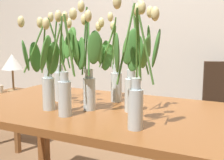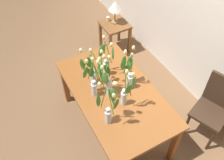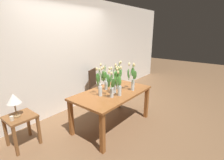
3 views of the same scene
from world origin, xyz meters
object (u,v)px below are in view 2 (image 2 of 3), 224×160
tulip_vase_4 (109,107)px  side_table (115,30)px  dining_table (115,96)px  tulip_vase_3 (126,93)px  tulip_vase_2 (106,63)px  tulip_vase_0 (92,71)px  tulip_vase_6 (94,79)px  pillar_candle (108,19)px  tulip_vase_1 (128,72)px  dining_chair (215,106)px  tulip_vase_5 (107,81)px  table_lamp (115,6)px

tulip_vase_4 → side_table: tulip_vase_4 is taller
dining_table → tulip_vase_4: bearing=-37.5°
dining_table → tulip_vase_4: (0.32, -0.25, 0.33)m
tulip_vase_3 → tulip_vase_4: bearing=-68.6°
dining_table → side_table: bearing=150.8°
tulip_vase_2 → tulip_vase_3: (0.53, -0.05, 0.01)m
tulip_vase_0 → tulip_vase_6: 0.16m
tulip_vase_6 → pillar_candle: size_ratio=7.31×
tulip_vase_1 → dining_chair: tulip_vase_1 is taller
tulip_vase_5 → dining_chair: size_ratio=0.63×
tulip_vase_5 → pillar_candle: 1.81m
tulip_vase_3 → dining_chair: (0.40, 1.04, -0.41)m
dining_table → tulip_vase_5: (-0.02, -0.09, 0.30)m
tulip_vase_2 → side_table: bearing=146.4°
tulip_vase_0 → tulip_vase_4: size_ratio=0.93×
dining_table → dining_chair: 1.23m
tulip_vase_2 → pillar_candle: size_ratio=7.32×
tulip_vase_3 → side_table: tulip_vase_3 is taller
tulip_vase_4 → tulip_vase_3: bearing=111.4°
tulip_vase_5 → pillar_candle: bearing=151.9°
tulip_vase_5 → pillar_candle: size_ratio=7.85×
dining_chair → side_table: bearing=-173.2°
tulip_vase_5 → pillar_candle: (-1.56, 0.83, -0.36)m
tulip_vase_5 → side_table: (-1.42, 0.89, -0.52)m
tulip_vase_4 → side_table: (-1.76, 1.05, -0.55)m
dining_table → tulip_vase_1: tulip_vase_1 is taller
tulip_vase_0 → pillar_candle: bearing=145.8°
dining_chair → tulip_vase_0: bearing=-125.5°
tulip_vase_5 → tulip_vase_3: bearing=21.1°
dining_chair → pillar_candle: (-2.21, -0.31, 0.06)m
table_lamp → pillar_candle: table_lamp is taller
tulip_vase_2 → dining_chair: bearing=46.8°
dining_chair → pillar_candle: size_ratio=12.40×
tulip_vase_3 → tulip_vase_0: bearing=-159.8°
dining_chair → side_table: size_ratio=1.69×
tulip_vase_2 → dining_chair: (0.94, 1.00, -0.40)m
dining_table → tulip_vase_5: tulip_vase_5 is taller
tulip_vase_2 → tulip_vase_5: size_ratio=0.93×
dining_table → dining_chair: size_ratio=1.72×
tulip_vase_4 → dining_table: bearing=142.5°
tulip_vase_4 → tulip_vase_6: (-0.41, 0.03, -0.01)m
tulip_vase_3 → dining_chair: 1.19m
side_table → pillar_candle: pillar_candle is taller
dining_chair → table_lamp: 2.14m
table_lamp → tulip_vase_3: bearing=-25.7°
dining_table → side_table: 1.67m
tulip_vase_4 → side_table: 2.13m
tulip_vase_1 → tulip_vase_5: size_ratio=0.94×
dining_table → tulip_vase_6: (-0.09, -0.21, 0.33)m
tulip_vase_6 → pillar_candle: bearing=147.3°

